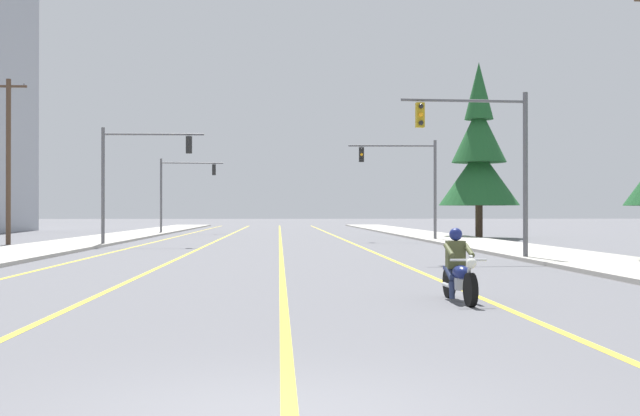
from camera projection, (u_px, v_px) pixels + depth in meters
The scene contains 13 objects.
lane_stripe_center at pixel (280, 239), 51.52m from camera, with size 0.16×100.00×0.01m, color yellow.
lane_stripe_left at pixel (220, 239), 51.31m from camera, with size 0.16×100.00×0.01m, color yellow.
lane_stripe_right at pixel (342, 239), 51.74m from camera, with size 0.16×100.00×0.01m, color yellow.
lane_stripe_far_left at pixel (167, 239), 51.13m from camera, with size 0.16×100.00×0.01m, color yellow.
sidewalk_kerb_right at pixel (460, 240), 47.10m from camera, with size 4.40×110.00×0.14m, color #ADA89E.
sidewalk_kerb_left at pixel (92, 241), 45.94m from camera, with size 4.40×110.00×0.14m, color #ADA89E.
motorcycle_with_rider at pixel (459, 272), 15.41m from camera, with size 0.70×2.19×1.46m.
traffic_signal_near_right at pixel (490, 149), 28.55m from camera, with size 4.76×0.58×6.20m.
traffic_signal_near_left at pixel (133, 167), 40.71m from camera, with size 5.35×0.37×6.20m.
traffic_signal_mid_right at pixel (410, 174), 47.82m from camera, with size 5.43×0.37×6.20m.
traffic_signal_mid_left at pixel (179, 184), 64.48m from camera, with size 5.18×0.56×6.20m.
utility_pole_left_near at pixel (8, 158), 42.38m from camera, with size 1.96×0.26×9.03m.
conifer_tree_right_verge_far at pixel (479, 157), 53.36m from camera, with size 5.48×5.48×12.06m.
Camera 1 is at (0.05, -6.60, 1.78)m, focal length 43.78 mm.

